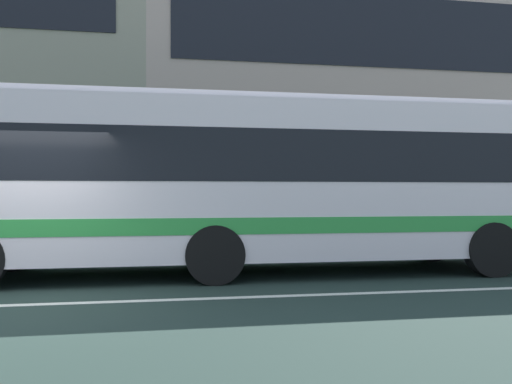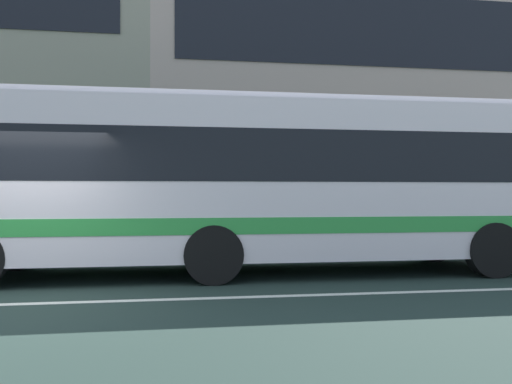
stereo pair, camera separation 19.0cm
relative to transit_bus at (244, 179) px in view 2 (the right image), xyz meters
The scene contains 5 objects.
ground_plane 4.66m from the transit_bus, 147.81° to the right, with size 160.00×160.00×0.00m, color #21322D.
lane_centre_line 4.65m from the transit_bus, 147.81° to the right, with size 60.00×0.16×0.01m, color silver.
hedge_row_far 4.84m from the transit_bus, 129.80° to the left, with size 19.22×1.10×1.12m, color #2D6520.
apartment_block_right 13.80m from the transit_bus, 56.47° to the left, with size 18.61×8.88×11.90m.
transit_bus is the anchor object (origin of this frame).
Camera 2 is at (2.29, -7.69, 1.52)m, focal length 37.14 mm.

